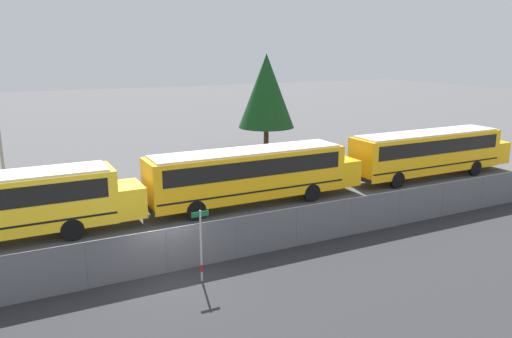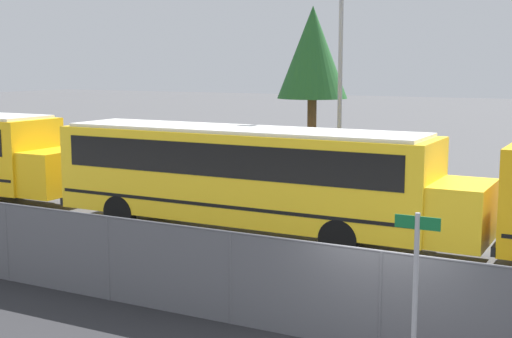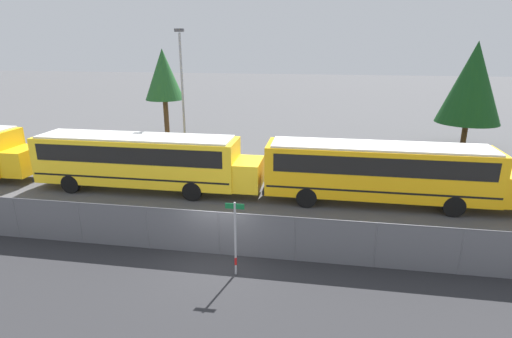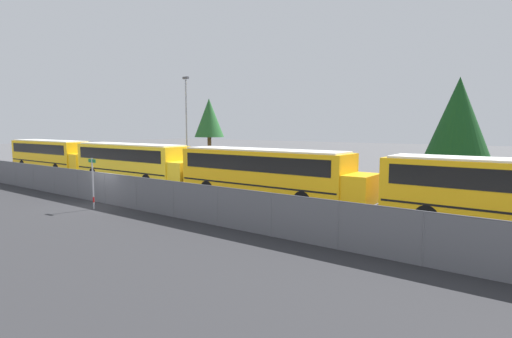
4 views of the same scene
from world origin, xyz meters
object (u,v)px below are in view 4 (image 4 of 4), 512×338
light_pole (187,123)px  tree_1 (209,118)px  school_bus_0 (51,153)px  tree_0 (458,119)px  street_sign (93,182)px  school_bus_2 (266,170)px  school_bus_1 (132,160)px

light_pole → tree_1: (-4.42, 7.70, 0.64)m
school_bus_0 → tree_0: 38.80m
school_bus_0 → street_sign: 23.03m
school_bus_0 → school_bus_2: (27.75, -0.21, 0.00)m
school_bus_0 → tree_1: (10.57, 12.88, 3.67)m
school_bus_1 → light_pole: size_ratio=1.44×
light_pole → school_bus_1: bearing=-97.7°
school_bus_0 → tree_1: size_ratio=1.69×
school_bus_1 → school_bus_2: 13.50m
tree_0 → school_bus_0: bearing=-159.2°
light_pole → school_bus_0: bearing=-160.9°
light_pole → tree_0: light_pole is taller
school_bus_2 → light_pole: 14.18m
school_bus_2 → tree_1: 21.91m
school_bus_2 → tree_0: (8.40, 13.92, 3.31)m
school_bus_0 → school_bus_2: same height
light_pole → tree_1: light_pole is taller
school_bus_2 → tree_0: tree_0 is taller
school_bus_2 → tree_1: tree_1 is taller
school_bus_1 → tree_1: (-3.69, 13.17, 3.67)m
street_sign → tree_0: 26.65m
school_bus_1 → street_sign: school_bus_1 is taller
light_pole → tree_0: bearing=22.0°
school_bus_0 → tree_1: 17.06m
school_bus_0 → tree_0: size_ratio=1.56×
school_bus_1 → street_sign: 10.76m
school_bus_2 → tree_1: bearing=142.7°
school_bus_0 → school_bus_1: same height
street_sign → school_bus_2: bearing=52.1°
school_bus_0 → school_bus_2: 27.75m
tree_0 → tree_1: (-25.58, -0.83, 0.37)m
tree_1 → school_bus_2: bearing=-37.3°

